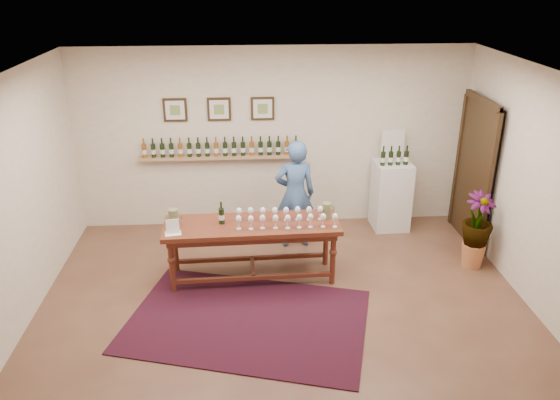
{
  "coord_description": "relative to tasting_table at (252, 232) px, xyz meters",
  "views": [
    {
      "loc": [
        -0.42,
        -5.57,
        3.84
      ],
      "look_at": [
        0.0,
        0.8,
        1.1
      ],
      "focal_mm": 35.0,
      "sensor_mm": 36.0,
      "label": 1
    }
  ],
  "objects": [
    {
      "name": "table_bottles",
      "position": [
        -0.39,
        0.06,
        0.26
      ],
      "size": [
        0.29,
        0.19,
        0.29
      ],
      "primitive_type": null,
      "rotation": [
        0.0,
        0.0,
        0.16
      ],
      "color": "black",
      "rests_on": "tasting_table"
    },
    {
      "name": "display_pedestal",
      "position": [
        2.2,
        1.42,
        -0.14
      ],
      "size": [
        0.56,
        0.56,
        1.07
      ],
      "primitive_type": "cube",
      "rotation": [
        0.0,
        0.0,
        0.04
      ],
      "color": "silver",
      "rests_on": "ground"
    },
    {
      "name": "person",
      "position": [
        0.64,
        0.9,
        0.13
      ],
      "size": [
        0.62,
        0.44,
        1.62
      ],
      "primitive_type": "imported",
      "rotation": [
        0.0,
        0.0,
        3.23
      ],
      "color": "#3B5C8D",
      "rests_on": "ground"
    },
    {
      "name": "info_sign",
      "position": [
        2.21,
        1.58,
        0.64
      ],
      "size": [
        0.36,
        0.03,
        0.5
      ],
      "primitive_type": "cube",
      "rotation": [
        0.0,
        0.0,
        0.04
      ],
      "color": "silver",
      "rests_on": "display_pedestal"
    },
    {
      "name": "rug",
      "position": [
        -0.09,
        -0.98,
        -0.67
      ],
      "size": [
        3.14,
        2.5,
        0.01
      ],
      "primitive_type": "cube",
      "rotation": [
        0.0,
        0.0,
        -0.27
      ],
      "color": "#4E0E10",
      "rests_on": "ground"
    },
    {
      "name": "table_glasses",
      "position": [
        0.37,
        -0.05,
        0.22
      ],
      "size": [
        1.4,
        0.33,
        0.19
      ],
      "primitive_type": null,
      "rotation": [
        0.0,
        0.0,
        -0.01
      ],
      "color": "white",
      "rests_on": "tasting_table"
    },
    {
      "name": "menu_card",
      "position": [
        -0.98,
        -0.21,
        0.21
      ],
      "size": [
        0.22,
        0.17,
        0.18
      ],
      "primitive_type": "cube",
      "rotation": [
        0.0,
        0.0,
        0.16
      ],
      "color": "silver",
      "rests_on": "tasting_table"
    },
    {
      "name": "pitcher_right",
      "position": [
        0.98,
        0.11,
        0.22
      ],
      "size": [
        0.14,
        0.14,
        0.21
      ],
      "primitive_type": null,
      "rotation": [
        0.0,
        0.0,
        0.09
      ],
      "color": "#626740",
      "rests_on": "tasting_table"
    },
    {
      "name": "pedestal_bottles",
      "position": [
        2.18,
        1.33,
        0.55
      ],
      "size": [
        0.32,
        0.1,
        0.32
      ],
      "primitive_type": null,
      "rotation": [
        0.0,
        0.0,
        0.04
      ],
      "color": "black",
      "rests_on": "display_pedestal"
    },
    {
      "name": "ground",
      "position": [
        0.37,
        -0.76,
        -0.68
      ],
      "size": [
        6.0,
        6.0,
        0.0
      ],
      "primitive_type": "plane",
      "color": "#523024",
      "rests_on": "ground"
    },
    {
      "name": "room_shell",
      "position": [
        2.48,
        1.09,
        0.44
      ],
      "size": [
        6.0,
        6.0,
        6.0
      ],
      "color": "beige",
      "rests_on": "ground"
    },
    {
      "name": "tasting_table",
      "position": [
        0.0,
        0.0,
        0.0
      ],
      "size": [
        2.28,
        0.79,
        0.8
      ],
      "rotation": [
        0.0,
        0.0,
        0.03
      ],
      "color": "#4E2013",
      "rests_on": "ground"
    },
    {
      "name": "potted_plant",
      "position": [
        3.04,
        0.1,
        -0.13
      ],
      "size": [
        0.6,
        0.6,
        0.94
      ],
      "rotation": [
        0.0,
        0.0,
        0.24
      ],
      "color": "#B4673C",
      "rests_on": "ground"
    },
    {
      "name": "pitcher_left",
      "position": [
        -0.99,
        0.0,
        0.23
      ],
      "size": [
        0.16,
        0.16,
        0.22
      ],
      "primitive_type": null,
      "rotation": [
        0.0,
        0.0,
        0.11
      ],
      "color": "#626740",
      "rests_on": "tasting_table"
    }
  ]
}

